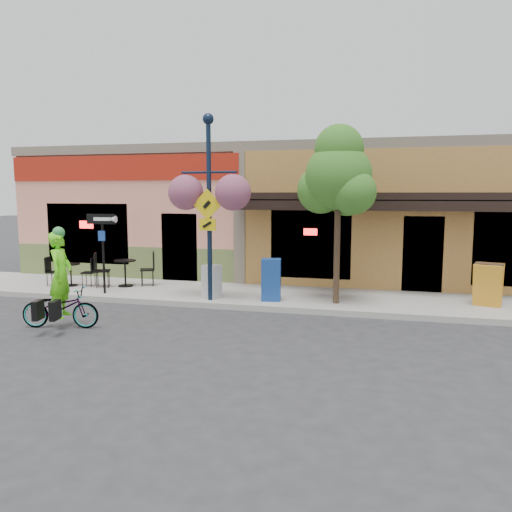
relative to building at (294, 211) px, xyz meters
The scene contains 14 objects.
ground 7.83m from the building, 90.00° to the right, with size 90.00×90.00×0.00m, color #2D2D30.
sidewalk 5.91m from the building, 90.00° to the right, with size 24.00×3.00×0.15m, color #9E9B93.
curb 7.28m from the building, 90.00° to the right, with size 24.00×0.12×0.15m, color #A8A59E.
building is the anchor object (origin of this frame).
bicycle 10.32m from the building, 110.30° to the right, with size 0.59×1.69×0.89m, color maroon.
cyclist_rider 10.23m from the building, 110.04° to the right, with size 0.68×0.45×1.87m, color #65F419.
lamp_post 6.74m from the building, 99.17° to the right, with size 1.53×0.61×4.80m, color #101D32, non-canonical shape.
one_way_sign 7.86m from the building, 122.94° to the right, with size 0.85×0.19×2.22m, color black, non-canonical shape.
cafe_set_left 8.38m from the building, 135.20° to the right, with size 1.47×0.74×0.88m, color black, non-canonical shape.
cafe_set_right 7.05m from the building, 127.64° to the right, with size 1.74×0.87×1.04m, color black, non-canonical shape.
newspaper_box_blue 6.50m from the building, 85.55° to the right, with size 0.49×0.44×1.09m, color navy, non-canonical shape.
newspaper_box_grey 6.72m from the building, 99.78° to the right, with size 0.42×0.38×0.89m, color #B4B4B4, non-canonical shape.
street_tree 6.58m from the building, 70.74° to the right, with size 1.77×1.77×4.53m, color #3D7A26, non-canonical shape.
sandwich_board 8.35m from the building, 45.04° to the right, with size 0.65×0.47×1.08m, color orange, non-canonical shape.
Camera 1 is at (3.26, -11.33, 2.94)m, focal length 35.00 mm.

